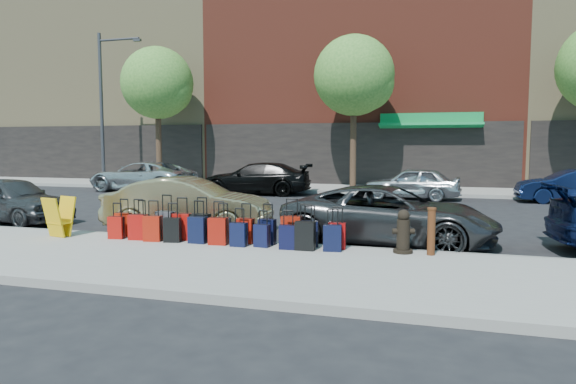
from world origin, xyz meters
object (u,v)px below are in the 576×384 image
(bollard, at_px, (431,231))
(car_near_2, at_px, (389,215))
(car_far_0, at_px, (142,176))
(car_far_3, at_px, (571,186))
(car_far_2, at_px, (412,183))
(tree_center, at_px, (357,78))
(car_far_1, at_px, (256,179))
(fire_hydrant, at_px, (403,233))
(suitcase_front_5, at_px, (222,230))
(display_rack, at_px, (59,217))
(car_near_1, at_px, (188,205))
(streetlight, at_px, (104,100))
(car_near_0, at_px, (10,199))
(tree_left, at_px, (160,85))

(bollard, relative_size, car_near_2, 0.19)
(car_far_0, distance_m, car_far_3, 18.75)
(car_near_2, distance_m, car_far_2, 9.99)
(bollard, bearing_deg, tree_center, 104.54)
(car_far_1, height_order, car_far_3, car_far_1)
(bollard, bearing_deg, fire_hydrant, 173.36)
(car_near_2, relative_size, car_far_0, 0.93)
(car_near_2, bearing_deg, tree_center, 17.73)
(suitcase_front_5, relative_size, car_far_0, 0.16)
(suitcase_front_5, distance_m, car_far_2, 12.06)
(tree_center, distance_m, display_rack, 16.19)
(bollard, xyz_separation_m, car_near_1, (-6.16, 1.90, 0.08))
(streetlight, bearing_deg, fire_hydrant, -39.33)
(car_near_2, bearing_deg, streetlight, 58.90)
(car_near_2, height_order, car_far_2, car_near_2)
(car_far_0, bearing_deg, car_far_3, 94.99)
(suitcase_front_5, distance_m, bollard, 4.43)
(tree_center, relative_size, fire_hydrant, 8.47)
(tree_center, distance_m, car_near_0, 15.71)
(car_near_2, xyz_separation_m, car_far_1, (-6.91, 10.04, 0.05))
(tree_center, xyz_separation_m, car_far_3, (8.78, -2.43, -4.76))
(car_far_3, bearing_deg, car_near_1, -50.93)
(fire_hydrant, distance_m, car_near_1, 5.93)
(display_rack, xyz_separation_m, car_far_2, (7.32, 12.06, 0.07))
(car_near_1, relative_size, car_far_1, 0.86)
(fire_hydrant, height_order, car_near_0, car_near_0)
(bollard, distance_m, car_far_0, 17.96)
(suitcase_front_5, bearing_deg, display_rack, -179.76)
(car_far_0, height_order, car_far_2, car_far_0)
(display_rack, distance_m, car_far_3, 18.17)
(car_near_1, bearing_deg, streetlight, 35.43)
(fire_hydrant, xyz_separation_m, car_near_2, (-0.43, 1.63, 0.13))
(suitcase_front_5, xyz_separation_m, car_far_0, (-9.28, 11.50, 0.31))
(bollard, bearing_deg, car_near_2, 119.63)
(car_far_1, bearing_deg, bollard, 28.03)
(car_near_0, distance_m, car_far_2, 14.71)
(suitcase_front_5, bearing_deg, tree_center, 80.02)
(tree_left, bearing_deg, fire_hydrant, -46.29)
(display_rack, height_order, car_far_1, car_far_1)
(streetlight, height_order, car_near_1, streetlight)
(streetlight, distance_m, car_near_0, 13.60)
(car_far_1, bearing_deg, tree_left, -118.57)
(car_far_2, bearing_deg, suitcase_front_5, -11.19)
(tree_center, relative_size, car_far_1, 1.45)
(car_near_1, distance_m, car_far_0, 12.30)
(tree_left, xyz_separation_m, car_near_2, (13.27, -12.71, -4.74))
(display_rack, distance_m, car_far_2, 14.11)
(display_rack, distance_m, car_near_0, 4.22)
(tree_left, distance_m, bollard, 20.80)
(bollard, xyz_separation_m, car_near_0, (-11.87, 1.82, 0.05))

